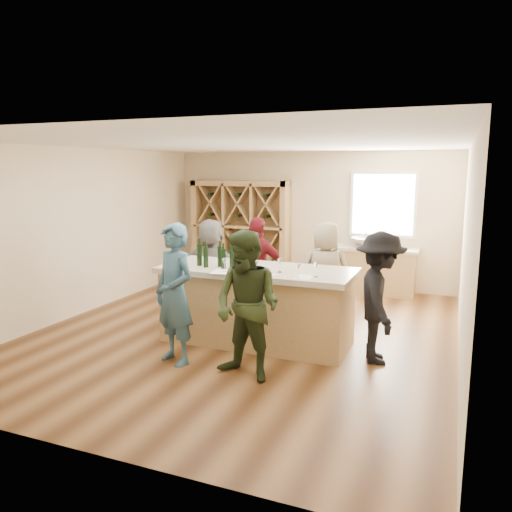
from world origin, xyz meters
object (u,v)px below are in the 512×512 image
at_px(person_near_left, 175,294).
at_px(person_far_right, 326,274).
at_px(sink, 364,242).
at_px(person_server, 380,298).
at_px(wine_bottle_e, 232,257).
at_px(person_far_left, 211,266).
at_px(wine_bottle_c, 220,257).
at_px(person_far_mid, 258,269).
at_px(person_near_right, 247,306).
at_px(wine_rack, 241,231).
at_px(wine_bottle_d, 223,259).
at_px(wine_bottle_a, 199,255).
at_px(tasting_counter_base, 257,308).
at_px(wine_bottle_b, 206,257).

distance_m(person_near_left, person_far_right, 2.57).
bearing_deg(sink, person_server, -77.07).
height_order(wine_bottle_e, person_server, person_server).
distance_m(wine_bottle_e, person_far_left, 1.69).
bearing_deg(wine_bottle_e, wine_bottle_c, 164.34).
xyz_separation_m(wine_bottle_c, person_far_mid, (0.12, 1.15, -0.38)).
relative_size(person_near_right, person_far_left, 1.08).
height_order(wine_rack, wine_bottle_c, wine_rack).
xyz_separation_m(wine_bottle_d, person_far_mid, (0.01, 1.26, -0.38)).
height_order(wine_bottle_e, person_far_mid, person_far_mid).
bearing_deg(wine_bottle_a, person_near_left, -81.38).
bearing_deg(wine_bottle_a, wine_bottle_e, -3.25).
bearing_deg(wine_bottle_a, tasting_counter_base, 10.27).
relative_size(sink, person_server, 0.32).
bearing_deg(wine_bottle_b, person_far_mid, 77.30).
bearing_deg(wine_bottle_a, person_server, 1.07).
relative_size(wine_bottle_b, wine_bottle_c, 1.00).
distance_m(wine_bottle_b, person_near_right, 1.47).
xyz_separation_m(wine_bottle_b, wine_bottle_c, (0.17, 0.11, -0.00)).
bearing_deg(wine_bottle_c, wine_bottle_b, -146.15).
bearing_deg(person_far_mid, person_near_left, 86.04).
height_order(wine_bottle_d, person_far_mid, person_far_mid).
xyz_separation_m(sink, wine_bottle_d, (-1.29, -3.73, 0.20)).
height_order(person_near_left, person_far_mid, person_near_left).
distance_m(wine_bottle_a, person_server, 2.56).
distance_m(wine_rack, tasting_counter_base, 4.06).
relative_size(person_far_mid, person_far_right, 1.02).
distance_m(wine_bottle_d, wine_bottle_e, 0.13).
bearing_deg(person_far_right, wine_bottle_e, 42.55).
bearing_deg(wine_bottle_b, wine_bottle_e, 7.22).
xyz_separation_m(sink, person_near_right, (-0.52, -4.72, -0.13)).
bearing_deg(wine_bottle_d, wine_bottle_a, 169.89).
height_order(wine_bottle_d, person_server, person_server).
distance_m(wine_bottle_e, person_far_mid, 1.28).
height_order(tasting_counter_base, wine_bottle_a, wine_bottle_a).
relative_size(tasting_counter_base, wine_bottle_d, 9.44).
bearing_deg(wine_bottle_d, wine_bottle_b, -178.82).
relative_size(wine_rack, person_far_left, 1.36).
distance_m(sink, wine_bottle_c, 3.89).
bearing_deg(person_near_left, wine_bottle_e, 89.14).
bearing_deg(person_far_left, wine_bottle_a, 113.62).
distance_m(sink, person_far_right, 2.44).
bearing_deg(person_server, sink, -2.44).
bearing_deg(person_near_left, person_far_mid, 104.89).
height_order(wine_bottle_d, person_near_right, person_near_right).
height_order(person_near_right, person_far_right, person_near_right).
xyz_separation_m(sink, wine_bottle_a, (-1.70, -3.66, 0.22)).
xyz_separation_m(wine_bottle_a, person_far_mid, (0.43, 1.18, -0.39)).
relative_size(tasting_counter_base, person_far_right, 1.57).
bearing_deg(person_near_left, person_far_left, 127.87).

